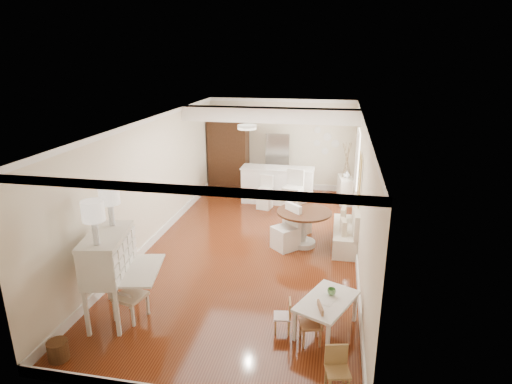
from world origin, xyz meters
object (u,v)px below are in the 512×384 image
(kids_chair_a, at_px, (311,324))
(breakfast_counter, at_px, (277,185))
(wicker_basket, at_px, (58,350))
(dining_table, at_px, (304,228))
(slip_chair_near, at_px, (286,227))
(secretary_bureau, at_px, (110,276))
(kids_chair_b, at_px, (282,316))
(bar_stool_left, at_px, (265,192))
(pantry_cabinet, at_px, (229,153))
(sideboard, at_px, (345,190))
(bar_stool_right, at_px, (293,192))
(gustavian_armchair, at_px, (130,295))
(kids_table, at_px, (326,315))
(slip_chair_far, at_px, (297,212))
(fridge, at_px, (289,163))
(kids_chair_c, at_px, (338,371))

(kids_chair_a, xyz_separation_m, breakfast_counter, (-1.38, 6.15, 0.19))
(wicker_basket, height_order, dining_table, dining_table)
(kids_chair_a, xyz_separation_m, slip_chair_near, (-0.77, 3.13, 0.18))
(secretary_bureau, distance_m, kids_chair_b, 2.78)
(secretary_bureau, xyz_separation_m, bar_stool_left, (1.53, 5.52, -0.27))
(wicker_basket, xyz_separation_m, breakfast_counter, (2.04, 7.19, 0.37))
(kids_chair_b, height_order, pantry_cabinet, pantry_cabinet)
(secretary_bureau, distance_m, wicker_basket, 1.27)
(bar_stool_left, relative_size, sideboard, 1.15)
(dining_table, bearing_deg, bar_stool_right, 103.18)
(gustavian_armchair, bearing_deg, secretary_bureau, 106.63)
(kids_table, distance_m, kids_chair_a, 0.40)
(slip_chair_far, relative_size, pantry_cabinet, 0.45)
(gustavian_armchair, relative_size, pantry_cabinet, 0.35)
(breakfast_counter, xyz_separation_m, fridge, (0.20, 1.05, 0.39))
(kids_chair_c, height_order, fridge, fridge)
(kids_table, bearing_deg, sideboard, 87.19)
(wicker_basket, bearing_deg, kids_chair_b, 22.43)
(kids_chair_b, bearing_deg, fridge, 177.61)
(kids_chair_c, distance_m, bar_stool_right, 6.38)
(bar_stool_left, bearing_deg, kids_chair_a, -61.98)
(breakfast_counter, bearing_deg, gustavian_armchair, -103.87)
(gustavian_armchair, distance_m, kids_table, 3.11)
(kids_chair_c, xyz_separation_m, fridge, (-1.58, 8.09, 0.60))
(pantry_cabinet, bearing_deg, kids_chair_a, -66.90)
(kids_table, distance_m, fridge, 7.03)
(kids_chair_a, height_order, pantry_cabinet, pantry_cabinet)
(wicker_basket, distance_m, kids_chair_c, 3.83)
(slip_chair_near, height_order, bar_stool_right, bar_stool_right)
(kids_table, relative_size, bar_stool_right, 0.92)
(wicker_basket, distance_m, fridge, 8.57)
(sideboard, bearing_deg, kids_table, -100.69)
(secretary_bureau, relative_size, kids_chair_c, 2.40)
(kids_chair_a, distance_m, kids_chair_c, 0.98)
(kids_chair_b, xyz_separation_m, slip_chair_far, (-0.16, 3.87, 0.25))
(sideboard, bearing_deg, slip_chair_near, -118.77)
(kids_chair_c, relative_size, dining_table, 0.51)
(wicker_basket, xyz_separation_m, kids_chair_a, (3.43, 1.04, 0.18))
(pantry_cabinet, height_order, fridge, pantry_cabinet)
(wicker_basket, xyz_separation_m, fridge, (2.24, 8.24, 0.76))
(secretary_bureau, relative_size, dining_table, 1.21)
(slip_chair_near, bearing_deg, kids_chair_c, -29.74)
(bar_stool_right, xyz_separation_m, fridge, (-0.32, 1.84, 0.32))
(fridge, bearing_deg, kids_chair_b, -83.96)
(bar_stool_left, bearing_deg, fridge, 85.33)
(breakfast_counter, bearing_deg, bar_stool_left, -115.60)
(kids_table, height_order, fridge, fridge)
(bar_stool_right, bearing_deg, dining_table, -63.28)
(kids_table, distance_m, kids_chair_b, 0.67)
(wicker_basket, xyz_separation_m, pantry_cabinet, (0.34, 8.27, 1.01))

